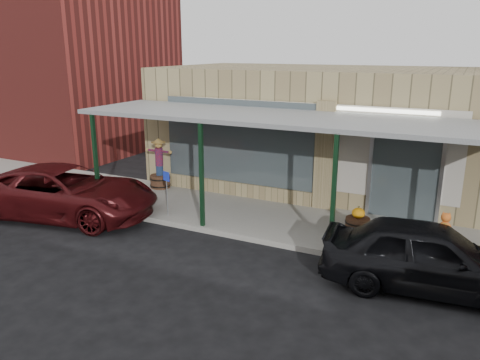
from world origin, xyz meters
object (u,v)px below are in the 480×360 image
at_px(parked_sedan, 429,256).
at_px(car_maroon, 65,192).
at_px(barrel_scarecrow, 160,171).
at_px(barrel_pumpkin, 358,224).
at_px(handicap_sign, 167,187).

xyz_separation_m(parked_sedan, car_maroon, (-10.07, -0.08, 0.02)).
bearing_deg(barrel_scarecrow, car_maroon, -88.33).
bearing_deg(barrel_scarecrow, barrel_pumpkin, 9.79).
height_order(barrel_pumpkin, car_maroon, car_maroon).
height_order(barrel_scarecrow, car_maroon, barrel_scarecrow).
xyz_separation_m(barrel_pumpkin, car_maroon, (-8.17, -2.15, 0.34)).
xyz_separation_m(handicap_sign, parked_sedan, (7.17, -0.98, -0.26)).
relative_size(handicap_sign, parked_sedan, 0.29).
distance_m(barrel_scarecrow, parked_sedan, 9.60).
distance_m(barrel_scarecrow, barrel_pumpkin, 7.24).
distance_m(barrel_scarecrow, handicap_sign, 2.93).
relative_size(barrel_scarecrow, car_maroon, 0.32).
bearing_deg(handicap_sign, car_maroon, -141.24).
bearing_deg(parked_sedan, barrel_pumpkin, 36.63).
bearing_deg(car_maroon, barrel_pumpkin, -86.61).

